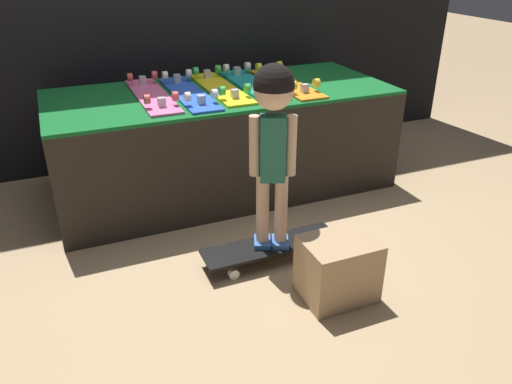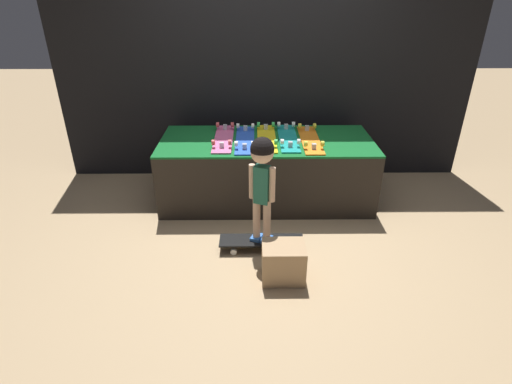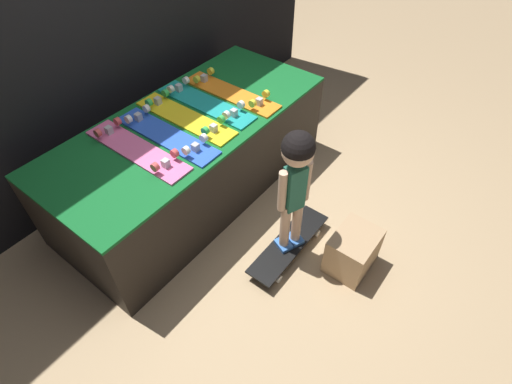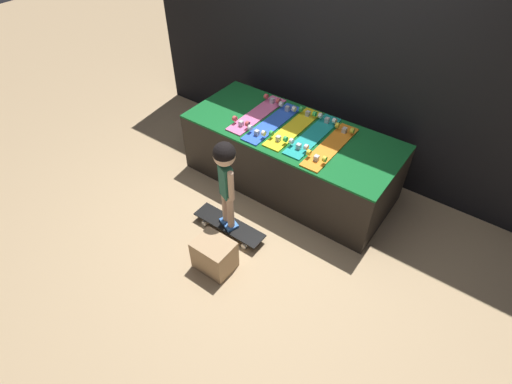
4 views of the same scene
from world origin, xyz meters
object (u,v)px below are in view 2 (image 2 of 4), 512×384
(child, at_px, (262,171))
(skateboard_blue_on_rack, at_px, (245,139))
(skateboard_pink_on_rack, at_px, (224,138))
(storage_box, at_px, (283,262))
(skateboard_yellow_on_rack, at_px, (267,137))
(skateboard_on_floor, at_px, (262,241))
(skateboard_teal_on_rack, at_px, (288,137))
(skateboard_orange_on_rack, at_px, (310,139))

(child, bearing_deg, skateboard_blue_on_rack, 120.91)
(skateboard_pink_on_rack, relative_size, storage_box, 2.45)
(skateboard_pink_on_rack, xyz_separation_m, skateboard_yellow_on_rack, (0.43, 0.01, 0.00))
(skateboard_blue_on_rack, height_order, child, child)
(skateboard_yellow_on_rack, distance_m, skateboard_on_floor, 1.12)
(skateboard_on_floor, relative_size, storage_box, 2.21)
(skateboard_on_floor, bearing_deg, skateboard_pink_on_rack, 111.05)
(child, bearing_deg, skateboard_teal_on_rack, 95.17)
(skateboard_pink_on_rack, distance_m, skateboard_teal_on_rack, 0.64)
(skateboard_pink_on_rack, distance_m, skateboard_orange_on_rack, 0.86)
(skateboard_teal_on_rack, xyz_separation_m, skateboard_on_floor, (-0.28, -0.95, -0.60))
(skateboard_yellow_on_rack, xyz_separation_m, skateboard_orange_on_rack, (0.43, -0.05, 0.00))
(skateboard_on_floor, distance_m, child, 0.66)
(skateboard_pink_on_rack, relative_size, child, 0.87)
(skateboard_yellow_on_rack, relative_size, skateboard_on_floor, 1.11)
(skateboard_blue_on_rack, distance_m, skateboard_orange_on_rack, 0.64)
(skateboard_yellow_on_rack, bearing_deg, skateboard_blue_on_rack, -168.82)
(skateboard_orange_on_rack, xyz_separation_m, child, (-0.50, -0.90, 0.06))
(skateboard_pink_on_rack, height_order, skateboard_blue_on_rack, same)
(storage_box, bearing_deg, skateboard_yellow_on_rack, 93.91)
(skateboard_yellow_on_rack, distance_m, skateboard_orange_on_rack, 0.43)
(skateboard_pink_on_rack, height_order, skateboard_yellow_on_rack, same)
(skateboard_on_floor, xyz_separation_m, child, (0.00, 0.00, 0.66))
(skateboard_blue_on_rack, xyz_separation_m, skateboard_teal_on_rack, (0.43, 0.05, 0.00))
(child, distance_m, storage_box, 0.72)
(child, relative_size, storage_box, 2.82)
(skateboard_yellow_on_rack, bearing_deg, skateboard_teal_on_rack, 1.83)
(skateboard_yellow_on_rack, xyz_separation_m, child, (-0.07, -0.94, 0.06))
(skateboard_blue_on_rack, distance_m, skateboard_yellow_on_rack, 0.22)
(skateboard_blue_on_rack, bearing_deg, child, -80.72)
(storage_box, bearing_deg, skateboard_on_floor, 112.25)
(skateboard_yellow_on_rack, height_order, skateboard_teal_on_rack, same)
(skateboard_pink_on_rack, bearing_deg, skateboard_yellow_on_rack, 0.68)
(skateboard_yellow_on_rack, distance_m, storage_box, 1.43)
(skateboard_on_floor, bearing_deg, skateboard_orange_on_rack, 61.10)
(skateboard_yellow_on_rack, bearing_deg, skateboard_on_floor, -94.05)
(skateboard_pink_on_rack, distance_m, child, 1.01)
(skateboard_orange_on_rack, bearing_deg, skateboard_blue_on_rack, 179.54)
(skateboard_pink_on_rack, bearing_deg, skateboard_blue_on_rack, -9.86)
(skateboard_blue_on_rack, relative_size, skateboard_on_floor, 1.11)
(skateboard_pink_on_rack, relative_size, skateboard_orange_on_rack, 1.00)
(skateboard_pink_on_rack, bearing_deg, skateboard_orange_on_rack, -2.83)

